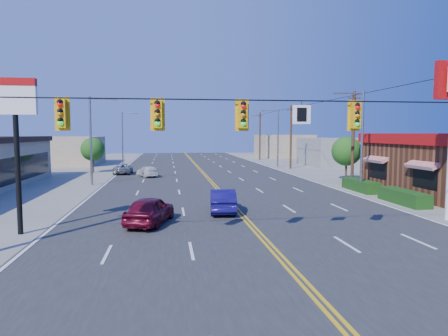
{
  "coord_description": "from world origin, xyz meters",
  "views": [
    {
      "loc": [
        -4.15,
        -15.5,
        4.7
      ],
      "look_at": [
        -0.1,
        12.95,
        2.2
      ],
      "focal_mm": 32.0,
      "sensor_mm": 36.0,
      "label": 1
    }
  ],
  "objects": [
    {
      "name": "bld_east_far",
      "position": [
        19.0,
        62.0,
        2.2
      ],
      "size": [
        10.0,
        10.0,
        4.4
      ],
      "primitive_type": "cube",
      "color": "tan",
      "rests_on": "ground"
    },
    {
      "name": "road",
      "position": [
        0.0,
        20.0,
        0.03
      ],
      "size": [
        20.0,
        120.0,
        0.06
      ],
      "primitive_type": "cube",
      "color": "#2D2D30",
      "rests_on": "ground"
    },
    {
      "name": "utility_pole_near",
      "position": [
        12.2,
        18.0,
        4.2
      ],
      "size": [
        0.28,
        0.28,
        8.4
      ],
      "primitive_type": "cylinder",
      "color": "#47301E",
      "rests_on": "ground"
    },
    {
      "name": "ground",
      "position": [
        0.0,
        0.0,
        0.0
      ],
      "size": [
        160.0,
        160.0,
        0.0
      ],
      "primitive_type": "plane",
      "color": "gray",
      "rests_on": "ground"
    },
    {
      "name": "pizza_hut_sign",
      "position": [
        -11.0,
        4.0,
        5.18
      ],
      "size": [
        1.9,
        0.3,
        6.85
      ],
      "color": "black",
      "rests_on": "ground"
    },
    {
      "name": "tree_west",
      "position": [
        -13.0,
        34.0,
        2.79
      ],
      "size": [
        2.8,
        2.8,
        4.2
      ],
      "color": "#47301E",
      "rests_on": "ground"
    },
    {
      "name": "streetlight_nw",
      "position": [
        -10.79,
        48.0,
        4.51
      ],
      "size": [
        2.55,
        0.25,
        8.0
      ],
      "color": "gray",
      "rests_on": "ground"
    },
    {
      "name": "utility_pole_mid",
      "position": [
        12.2,
        36.0,
        4.2
      ],
      "size": [
        0.28,
        0.28,
        8.4
      ],
      "primitive_type": "cylinder",
      "color": "#47301E",
      "rests_on": "ground"
    },
    {
      "name": "streetlight_se",
      "position": [
        10.79,
        14.0,
        4.51
      ],
      "size": [
        2.55,
        0.25,
        8.0
      ],
      "color": "gray",
      "rests_on": "ground"
    },
    {
      "name": "tree_kfc_rear",
      "position": [
        13.5,
        22.0,
        2.93
      ],
      "size": [
        2.94,
        2.94,
        4.41
      ],
      "color": "#47301E",
      "rests_on": "ground"
    },
    {
      "name": "bld_west_far",
      "position": [
        -20.0,
        48.0,
        2.1
      ],
      "size": [
        11.0,
        12.0,
        4.2
      ],
      "primitive_type": "cube",
      "color": "tan",
      "rests_on": "ground"
    },
    {
      "name": "signal_span",
      "position": [
        -0.12,
        0.0,
        4.89
      ],
      "size": [
        24.32,
        0.34,
        9.0
      ],
      "color": "#47301E",
      "rests_on": "ground"
    },
    {
      "name": "car_magenta",
      "position": [
        -5.07,
        5.06,
        0.72
      ],
      "size": [
        2.79,
        4.52,
        1.44
      ],
      "primitive_type": "imported",
      "rotation": [
        0.0,
        0.0,
        2.86
      ],
      "color": "maroon",
      "rests_on": "ground"
    },
    {
      "name": "bld_east_mid",
      "position": [
        22.0,
        40.0,
        2.0
      ],
      "size": [
        12.0,
        10.0,
        4.0
      ],
      "primitive_type": "cube",
      "color": "gray",
      "rests_on": "ground"
    },
    {
      "name": "car_silver",
      "position": [
        -9.2,
        31.36,
        0.59
      ],
      "size": [
        1.95,
        4.22,
        1.17
      ],
      "primitive_type": "imported",
      "rotation": [
        0.0,
        0.0,
        3.14
      ],
      "color": "#99989D",
      "rests_on": "ground"
    },
    {
      "name": "car_white",
      "position": [
        -6.29,
        28.0,
        0.56
      ],
      "size": [
        2.81,
        4.13,
        1.11
      ],
      "primitive_type": "imported",
      "rotation": [
        0.0,
        0.0,
        3.5
      ],
      "color": "silver",
      "rests_on": "ground"
    },
    {
      "name": "car_blue",
      "position": [
        -0.93,
        7.65,
        0.69
      ],
      "size": [
        1.85,
        4.29,
        1.37
      ],
      "primitive_type": "imported",
      "rotation": [
        0.0,
        0.0,
        3.05
      ],
      "color": "navy",
      "rests_on": "ground"
    },
    {
      "name": "utility_pole_far",
      "position": [
        12.2,
        54.0,
        4.2
      ],
      "size": [
        0.28,
        0.28,
        8.4
      ],
      "primitive_type": "cylinder",
      "color": "#47301E",
      "rests_on": "ground"
    },
    {
      "name": "streetlight_sw",
      "position": [
        -10.79,
        22.0,
        4.51
      ],
      "size": [
        2.55,
        0.25,
        8.0
      ],
      "color": "gray",
      "rests_on": "ground"
    },
    {
      "name": "streetlight_ne",
      "position": [
        10.79,
        38.0,
        4.51
      ],
      "size": [
        2.55,
        0.25,
        8.0
      ],
      "color": "gray",
      "rests_on": "ground"
    }
  ]
}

